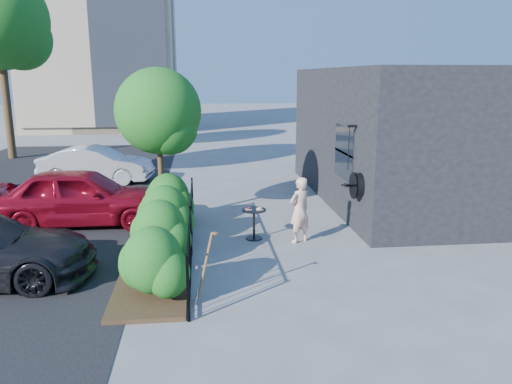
{
  "coord_description": "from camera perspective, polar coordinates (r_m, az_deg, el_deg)",
  "views": [
    {
      "loc": [
        -1.26,
        -10.26,
        3.78
      ],
      "look_at": [
        -0.02,
        0.7,
        1.2
      ],
      "focal_mm": 35.0,
      "sensor_mm": 36.0,
      "label": 1
    }
  ],
  "objects": [
    {
      "name": "woman",
      "position": [
        11.51,
        5.01,
        -2.06
      ],
      "size": [
        0.67,
        0.6,
        1.54
      ],
      "primitive_type": "imported",
      "rotation": [
        0.0,
        0.0,
        3.67
      ],
      "color": "beige",
      "rests_on": "ground"
    },
    {
      "name": "cafe_table",
      "position": [
        11.74,
        -0.23,
        -3.05
      ],
      "size": [
        0.58,
        0.58,
        0.77
      ],
      "rotation": [
        0.0,
        0.0,
        0.03
      ],
      "color": "black",
      "rests_on": "ground"
    },
    {
      "name": "ground",
      "position": [
        11.0,
        0.51,
        -6.92
      ],
      "size": [
        120.0,
        120.0,
        0.0
      ],
      "primitive_type": "plane",
      "color": "gray",
      "rests_on": "ground"
    },
    {
      "name": "fence",
      "position": [
        10.75,
        -7.46,
        -4.37
      ],
      "size": [
        0.05,
        6.05,
        1.1
      ],
      "color": "black",
      "rests_on": "ground"
    },
    {
      "name": "planting_bed",
      "position": [
        10.96,
        -11.07,
        -7.04
      ],
      "size": [
        1.3,
        6.0,
        0.08
      ],
      "primitive_type": "cube",
      "color": "#382616",
      "rests_on": "ground"
    },
    {
      "name": "patio_tree",
      "position": [
        13.09,
        -10.83,
        8.48
      ],
      "size": [
        2.2,
        2.2,
        3.94
      ],
      "color": "#3F2B19",
      "rests_on": "ground"
    },
    {
      "name": "car_red",
      "position": [
        13.61,
        -19.36,
        -0.48
      ],
      "size": [
        4.39,
        1.82,
        1.49
      ],
      "primitive_type": "imported",
      "rotation": [
        0.0,
        0.0,
        1.56
      ],
      "color": "maroon",
      "rests_on": "ground"
    },
    {
      "name": "shovel",
      "position": [
        8.53,
        -6.01,
        -9.04
      ],
      "size": [
        0.43,
        0.17,
        1.29
      ],
      "color": "brown",
      "rests_on": "ground"
    },
    {
      "name": "shop_building",
      "position": [
        16.33,
        18.15,
        6.25
      ],
      "size": [
        6.22,
        9.0,
        4.0
      ],
      "color": "black",
      "rests_on": "ground"
    },
    {
      "name": "shrubs",
      "position": [
        10.84,
        -10.66,
        -3.58
      ],
      "size": [
        1.1,
        5.6,
        1.24
      ],
      "color": "#16611D",
      "rests_on": "ground"
    },
    {
      "name": "car_silver",
      "position": [
        18.92,
        -17.79,
        3.01
      ],
      "size": [
        4.09,
        1.9,
        1.3
      ],
      "primitive_type": "imported",
      "rotation": [
        0.0,
        0.0,
        1.43
      ],
      "color": "#B3B4B9",
      "rests_on": "ground"
    }
  ]
}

